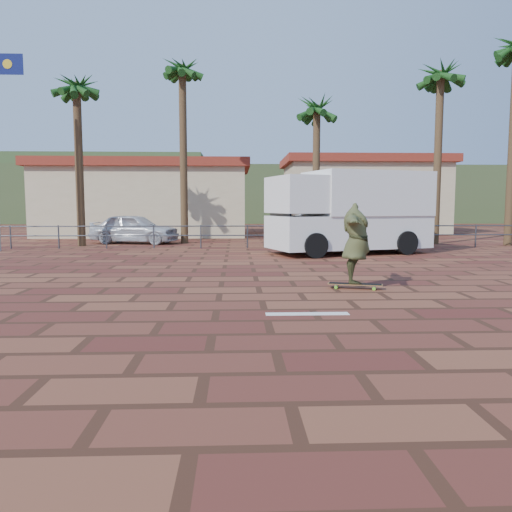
% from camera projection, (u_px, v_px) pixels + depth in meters
% --- Properties ---
extents(ground, '(120.00, 120.00, 0.00)m').
position_uv_depth(ground, '(262.00, 301.00, 9.53)').
color(ground, brown).
rests_on(ground, ground).
extents(paint_stripe, '(1.40, 0.22, 0.01)m').
position_uv_depth(paint_stripe, '(307.00, 314.00, 8.37)').
color(paint_stripe, white).
rests_on(paint_stripe, ground).
extents(guardrail, '(24.06, 0.06, 1.00)m').
position_uv_depth(guardrail, '(247.00, 232.00, 21.40)').
color(guardrail, '#47494F').
rests_on(guardrail, ground).
extents(palm_far_left, '(2.40, 2.40, 8.25)m').
position_uv_depth(palm_far_left, '(77.00, 92.00, 21.97)').
color(palm_far_left, brown).
rests_on(palm_far_left, ground).
extents(palm_left, '(2.40, 2.40, 9.45)m').
position_uv_depth(palm_left, '(182.00, 75.00, 23.53)').
color(palm_left, brown).
rests_on(palm_left, ground).
extents(palm_center, '(2.40, 2.40, 7.75)m').
position_uv_depth(palm_center, '(317.00, 113.00, 24.45)').
color(palm_center, brown).
rests_on(palm_center, ground).
extents(palm_right, '(2.40, 2.40, 9.05)m').
position_uv_depth(palm_right, '(441.00, 81.00, 23.05)').
color(palm_right, brown).
rests_on(palm_right, ground).
extents(building_west, '(12.60, 7.60, 4.50)m').
position_uv_depth(building_west, '(147.00, 198.00, 30.94)').
color(building_west, beige).
rests_on(building_west, ground).
extents(building_east, '(10.60, 6.60, 5.00)m').
position_uv_depth(building_east, '(362.00, 195.00, 33.46)').
color(building_east, beige).
rests_on(building_east, ground).
extents(hill_front, '(70.00, 18.00, 6.00)m').
position_uv_depth(hill_front, '(240.00, 196.00, 58.94)').
color(hill_front, '#384C28').
rests_on(hill_front, ground).
extents(hill_back, '(35.00, 14.00, 8.00)m').
position_uv_depth(hill_back, '(68.00, 189.00, 63.93)').
color(hill_back, '#384C28').
rests_on(hill_back, ground).
extents(longboard, '(1.20, 0.58, 0.12)m').
position_uv_depth(longboard, '(355.00, 285.00, 10.90)').
color(longboard, olive).
rests_on(longboard, ground).
extents(skateboarder, '(0.98, 2.23, 1.76)m').
position_uv_depth(skateboarder, '(356.00, 244.00, 10.81)').
color(skateboarder, '#444826').
rests_on(skateboarder, longboard).
extents(campervan, '(6.45, 4.17, 3.10)m').
position_uv_depth(campervan, '(350.00, 211.00, 18.95)').
color(campervan, white).
rests_on(campervan, ground).
extents(car_silver, '(4.51, 2.63, 1.44)m').
position_uv_depth(car_silver, '(135.00, 229.00, 24.06)').
color(car_silver, silver).
rests_on(car_silver, ground).
extents(car_white, '(4.53, 1.66, 1.48)m').
position_uv_depth(car_white, '(324.00, 230.00, 22.52)').
color(car_white, silver).
rests_on(car_white, ground).
extents(street_sign, '(0.47, 0.06, 2.32)m').
position_uv_depth(street_sign, '(392.00, 211.00, 20.67)').
color(street_sign, gray).
rests_on(street_sign, ground).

